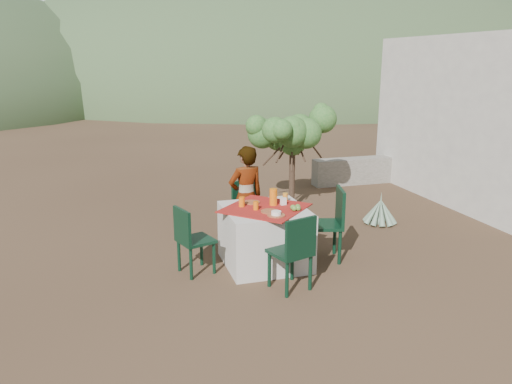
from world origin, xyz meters
TOP-DOWN VIEW (x-y plane):
  - ground at (0.00, 0.00)m, footprint 160.00×160.00m
  - table at (0.08, -0.20)m, footprint 1.30×1.30m
  - chair_far at (0.12, 0.75)m, footprint 0.51×0.51m
  - chair_near at (0.16, -1.05)m, footprint 0.52×0.52m
  - chair_left at (-0.89, -0.25)m, footprint 0.50×0.50m
  - chair_right at (0.95, -0.30)m, footprint 0.54×0.54m
  - person at (0.02, 0.50)m, footprint 0.59×0.45m
  - shrub_tree at (1.34, 2.11)m, footprint 1.36×1.34m
  - agave at (2.36, 0.84)m, footprint 0.55×0.54m
  - guesthouse at (5.60, 1.80)m, footprint 3.20×4.20m
  - stone_wall at (3.60, 3.40)m, footprint 2.60×0.35m
  - hill_near_right at (12.00, 36.00)m, footprint 48.00×48.00m
  - hill_far_center at (-4.00, 52.00)m, footprint 60.00×60.00m
  - hill_far_right at (28.00, 46.00)m, footprint 36.00×36.00m
  - plate_far at (-0.02, 0.05)m, footprint 0.22×0.22m
  - plate_near at (0.08, -0.40)m, footprint 0.22×0.22m
  - glass_far at (-0.19, -0.07)m, footprint 0.08×0.08m
  - glass_near at (-0.06, -0.26)m, footprint 0.07×0.07m
  - juice_pitcher at (0.22, -0.13)m, footprint 0.10×0.10m
  - bowl_plate at (0.11, -0.57)m, footprint 0.22×0.22m
  - white_bowl at (0.11, -0.57)m, footprint 0.12×0.12m
  - jar_left at (0.34, -0.14)m, footprint 0.05×0.05m
  - jar_right at (0.43, 0.02)m, footprint 0.07×0.07m
  - napkin_holder at (0.34, -0.16)m, footprint 0.08×0.05m
  - fruit_cluster at (0.41, -0.43)m, footprint 0.14×0.13m

SIDE VIEW (x-z plane):
  - ground at x=0.00m, z-range 0.00..0.00m
  - hill_near_right at x=12.00m, z-range -10.00..10.00m
  - hill_far_center at x=-4.00m, z-range -12.00..12.00m
  - hill_far_right at x=28.00m, z-range -7.00..7.00m
  - agave at x=2.36m, z-range -0.10..0.49m
  - stone_wall at x=3.60m, z-range 0.00..0.55m
  - table at x=0.08m, z-range 0.00..0.76m
  - chair_left at x=-0.89m, z-range 0.05..0.90m
  - chair_far at x=0.12m, z-range 0.05..0.92m
  - chair_near at x=0.16m, z-range 0.05..0.95m
  - chair_right at x=0.95m, z-range 0.05..1.02m
  - person at x=0.02m, z-range 0.00..1.44m
  - bowl_plate at x=0.11m, z-range 0.76..0.77m
  - plate_far at x=-0.02m, z-range 0.76..0.78m
  - plate_near at x=0.08m, z-range 0.76..0.78m
  - fruit_cluster at x=0.41m, z-range 0.76..0.83m
  - white_bowl at x=0.11m, z-range 0.77..0.82m
  - jar_left at x=0.34m, z-range 0.76..0.85m
  - napkin_holder at x=0.34m, z-range 0.76..0.86m
  - jar_right at x=0.43m, z-range 0.76..0.87m
  - glass_near at x=-0.06m, z-range 0.76..0.87m
  - glass_far at x=-0.19m, z-range 0.76..0.89m
  - juice_pitcher at x=0.22m, z-range 0.76..0.98m
  - shrub_tree at x=1.34m, z-range 0.47..2.07m
  - guesthouse at x=5.60m, z-range 0.00..3.00m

